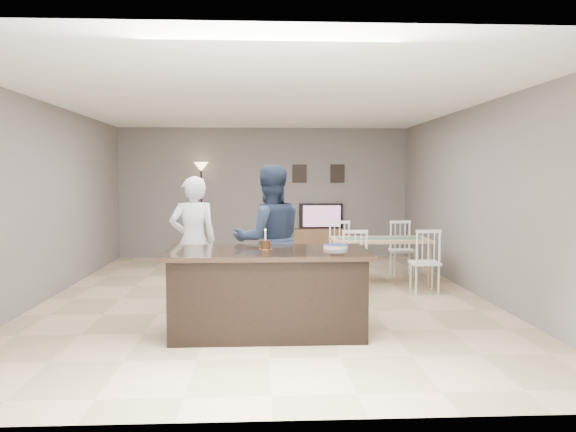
{
  "coord_description": "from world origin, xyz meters",
  "views": [
    {
      "loc": [
        -0.08,
        -7.76,
        1.68
      ],
      "look_at": [
        0.29,
        -0.3,
        1.16
      ],
      "focal_mm": 35.0,
      "sensor_mm": 36.0,
      "label": 1
    }
  ],
  "objects_px": {
    "tv_console": "(322,243)",
    "birthday_cake": "(265,244)",
    "television": "(321,216)",
    "dining_table": "(380,246)",
    "woman": "(193,241)",
    "floor_lamp": "(201,184)",
    "kitchen_island": "(268,291)",
    "plate_stack": "(336,246)",
    "man": "(270,240)"
  },
  "relations": [
    {
      "from": "tv_console",
      "to": "birthday_cake",
      "type": "bearing_deg",
      "value": -102.53
    },
    {
      "from": "television",
      "to": "dining_table",
      "type": "xyz_separation_m",
      "value": [
        0.6,
        -2.93,
        -0.27
      ]
    },
    {
      "from": "woman",
      "to": "birthday_cake",
      "type": "bearing_deg",
      "value": 109.49
    },
    {
      "from": "television",
      "to": "floor_lamp",
      "type": "distance_m",
      "value": 2.57
    },
    {
      "from": "tv_console",
      "to": "television",
      "type": "height_order",
      "value": "television"
    },
    {
      "from": "woman",
      "to": "dining_table",
      "type": "bearing_deg",
      "value": -170.02
    },
    {
      "from": "kitchen_island",
      "to": "woman",
      "type": "xyz_separation_m",
      "value": [
        -0.95,
        1.35,
        0.39
      ]
    },
    {
      "from": "tv_console",
      "to": "television",
      "type": "relative_size",
      "value": 1.31
    },
    {
      "from": "tv_console",
      "to": "dining_table",
      "type": "bearing_deg",
      "value": -78.15
    },
    {
      "from": "television",
      "to": "floor_lamp",
      "type": "xyz_separation_m",
      "value": [
        -2.48,
        -0.05,
        0.67
      ]
    },
    {
      "from": "tv_console",
      "to": "dining_table",
      "type": "distance_m",
      "value": 2.94
    },
    {
      "from": "floor_lamp",
      "to": "plate_stack",
      "type": "bearing_deg",
      "value": -69.72
    },
    {
      "from": "woman",
      "to": "plate_stack",
      "type": "distance_m",
      "value": 2.1
    },
    {
      "from": "kitchen_island",
      "to": "floor_lamp",
      "type": "xyz_separation_m",
      "value": [
        -1.28,
        5.59,
        1.08
      ]
    },
    {
      "from": "tv_console",
      "to": "television",
      "type": "distance_m",
      "value": 0.57
    },
    {
      "from": "kitchen_island",
      "to": "floor_lamp",
      "type": "bearing_deg",
      "value": 102.86
    },
    {
      "from": "plate_stack",
      "to": "dining_table",
      "type": "height_order",
      "value": "plate_stack"
    },
    {
      "from": "dining_table",
      "to": "floor_lamp",
      "type": "height_order",
      "value": "floor_lamp"
    },
    {
      "from": "kitchen_island",
      "to": "birthday_cake",
      "type": "height_order",
      "value": "birthday_cake"
    },
    {
      "from": "woman",
      "to": "plate_stack",
      "type": "relative_size",
      "value": 6.18
    },
    {
      "from": "dining_table",
      "to": "kitchen_island",
      "type": "bearing_deg",
      "value": -122.99
    },
    {
      "from": "woman",
      "to": "man",
      "type": "distance_m",
      "value": 1.11
    },
    {
      "from": "kitchen_island",
      "to": "tv_console",
      "type": "bearing_deg",
      "value": 77.84
    },
    {
      "from": "birthday_cake",
      "to": "dining_table",
      "type": "height_order",
      "value": "birthday_cake"
    },
    {
      "from": "tv_console",
      "to": "floor_lamp",
      "type": "height_order",
      "value": "floor_lamp"
    },
    {
      "from": "floor_lamp",
      "to": "television",
      "type": "bearing_deg",
      "value": 1.16
    },
    {
      "from": "kitchen_island",
      "to": "birthday_cake",
      "type": "bearing_deg",
      "value": 109.17
    },
    {
      "from": "tv_console",
      "to": "man",
      "type": "bearing_deg",
      "value": -103.82
    },
    {
      "from": "floor_lamp",
      "to": "tv_console",
      "type": "bearing_deg",
      "value": -0.46
    },
    {
      "from": "woman",
      "to": "plate_stack",
      "type": "bearing_deg",
      "value": 127.55
    },
    {
      "from": "television",
      "to": "birthday_cake",
      "type": "height_order",
      "value": "television"
    },
    {
      "from": "man",
      "to": "dining_table",
      "type": "distance_m",
      "value": 2.6
    },
    {
      "from": "woman",
      "to": "birthday_cake",
      "type": "distance_m",
      "value": 1.59
    },
    {
      "from": "kitchen_island",
      "to": "television",
      "type": "xyz_separation_m",
      "value": [
        1.2,
        5.64,
        0.41
      ]
    },
    {
      "from": "dining_table",
      "to": "television",
      "type": "bearing_deg",
      "value": 102.17
    },
    {
      "from": "woman",
      "to": "television",
      "type": "bearing_deg",
      "value": -132.97
    },
    {
      "from": "woman",
      "to": "kitchen_island",
      "type": "bearing_deg",
      "value": 108.79
    },
    {
      "from": "man",
      "to": "floor_lamp",
      "type": "bearing_deg",
      "value": -85.78
    },
    {
      "from": "plate_stack",
      "to": "dining_table",
      "type": "relative_size",
      "value": 0.16
    },
    {
      "from": "plate_stack",
      "to": "man",
      "type": "bearing_deg",
      "value": 134.68
    },
    {
      "from": "kitchen_island",
      "to": "plate_stack",
      "type": "relative_size",
      "value": 7.87
    },
    {
      "from": "birthday_cake",
      "to": "plate_stack",
      "type": "relative_size",
      "value": 0.81
    },
    {
      "from": "kitchen_island",
      "to": "birthday_cake",
      "type": "xyz_separation_m",
      "value": [
        -0.02,
        0.07,
        0.5
      ]
    },
    {
      "from": "kitchen_island",
      "to": "man",
      "type": "xyz_separation_m",
      "value": [
        0.03,
        0.83,
        0.46
      ]
    },
    {
      "from": "woman",
      "to": "dining_table",
      "type": "height_order",
      "value": "woman"
    },
    {
      "from": "woman",
      "to": "floor_lamp",
      "type": "distance_m",
      "value": 4.31
    },
    {
      "from": "man",
      "to": "birthday_cake",
      "type": "bearing_deg",
      "value": 74.5
    },
    {
      "from": "birthday_cake",
      "to": "plate_stack",
      "type": "height_order",
      "value": "birthday_cake"
    },
    {
      "from": "woman",
      "to": "man",
      "type": "relative_size",
      "value": 0.92
    },
    {
      "from": "tv_console",
      "to": "plate_stack",
      "type": "relative_size",
      "value": 4.39
    }
  ]
}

